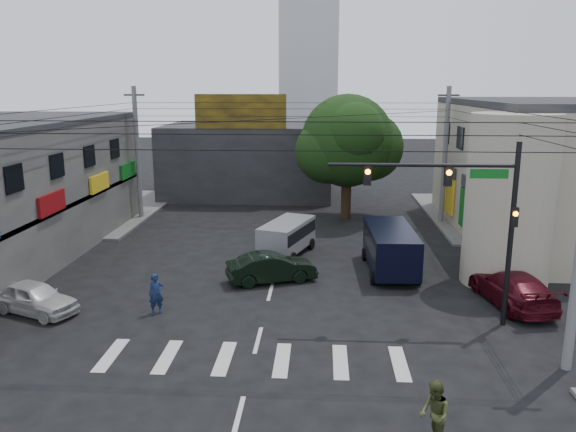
# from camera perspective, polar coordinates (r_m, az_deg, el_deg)

# --- Properties ---
(ground) EXTENTS (160.00, 160.00, 0.00)m
(ground) POSITION_cam_1_polar(r_m,az_deg,el_deg) (24.04, -2.24, -9.41)
(ground) COLOR black
(ground) RESTS_ON ground
(sidewalk_far_left) EXTENTS (16.00, 16.00, 0.15)m
(sidewalk_far_left) POSITION_cam_1_polar(r_m,az_deg,el_deg) (45.85, -22.84, 0.56)
(sidewalk_far_left) COLOR #514F4C
(sidewalk_far_left) RESTS_ON ground
(sidewalk_far_right) EXTENTS (16.00, 16.00, 0.15)m
(sidewalk_far_right) POSITION_cam_1_polar(r_m,az_deg,el_deg) (44.02, 24.33, -0.06)
(sidewalk_far_right) COLOR #514F4C
(sidewalk_far_right) RESTS_ON ground
(corner_column) EXTENTS (4.00, 4.00, 8.00)m
(corner_column) POSITION_cam_1_polar(r_m,az_deg,el_deg) (28.00, 21.58, 1.47)
(corner_column) COLOR #9D947C
(corner_column) RESTS_ON ground
(building_far) EXTENTS (14.00, 10.00, 6.00)m
(building_far) POSITION_cam_1_polar(r_m,az_deg,el_deg) (48.90, -3.93, 5.76)
(building_far) COLOR #232326
(building_far) RESTS_ON ground
(billboard) EXTENTS (7.00, 0.30, 2.60)m
(billboard) POSITION_cam_1_polar(r_m,az_deg,el_deg) (43.69, -4.85, 10.54)
(billboard) COLOR olive
(billboard) RESTS_ON building_far
(tower_distant) EXTENTS (9.00, 9.00, 44.00)m
(tower_distant) POSITION_cam_1_polar(r_m,az_deg,el_deg) (93.01, 2.21, 20.97)
(tower_distant) COLOR silver
(tower_distant) RESTS_ON ground
(street_tree) EXTENTS (6.40, 6.40, 8.70)m
(street_tree) POSITION_cam_1_polar(r_m,az_deg,el_deg) (39.31, 6.05, 7.57)
(street_tree) COLOR black
(street_tree) RESTS_ON ground
(traffic_gantry) EXTENTS (7.10, 0.35, 7.20)m
(traffic_gantry) POSITION_cam_1_polar(r_m,az_deg,el_deg) (22.24, 17.86, 1.14)
(traffic_gantry) COLOR black
(traffic_gantry) RESTS_ON ground
(utility_pole_far_left) EXTENTS (0.32, 0.32, 9.20)m
(utility_pole_far_left) POSITION_cam_1_polar(r_m,az_deg,el_deg) (40.45, -15.03, 6.11)
(utility_pole_far_left) COLOR #59595B
(utility_pole_far_left) RESTS_ON ground
(utility_pole_far_right) EXTENTS (0.32, 0.32, 9.20)m
(utility_pole_far_right) POSITION_cam_1_polar(r_m,az_deg,el_deg) (39.24, 15.65, 5.87)
(utility_pole_far_right) COLOR #59595B
(utility_pole_far_right) RESTS_ON ground
(dark_sedan) EXTENTS (4.24, 5.22, 1.40)m
(dark_sedan) POSITION_cam_1_polar(r_m,az_deg,el_deg) (26.98, -1.68, -5.27)
(dark_sedan) COLOR black
(dark_sedan) RESTS_ON ground
(white_compact) EXTENTS (4.31, 5.01, 1.33)m
(white_compact) POSITION_cam_1_polar(r_m,az_deg,el_deg) (25.62, -24.36, -7.57)
(white_compact) COLOR #BBBAB6
(white_compact) RESTS_ON ground
(maroon_sedan) EXTENTS (3.84, 5.82, 1.48)m
(maroon_sedan) POSITION_cam_1_polar(r_m,az_deg,el_deg) (26.08, 21.81, -6.80)
(maroon_sedan) COLOR #400913
(maroon_sedan) RESTS_ON ground
(silver_minivan) EXTENTS (5.46, 4.45, 1.87)m
(silver_minivan) POSITION_cam_1_polar(r_m,az_deg,el_deg) (31.16, -0.12, -2.28)
(silver_minivan) COLOR #9B9CA2
(silver_minivan) RESTS_ON ground
(navy_van) EXTENTS (5.77, 2.52, 2.25)m
(navy_van) POSITION_cam_1_polar(r_m,az_deg,el_deg) (28.74, 10.34, -3.44)
(navy_van) COLOR black
(navy_van) RESTS_ON ground
(traffic_officer) EXTENTS (0.98, 0.95, 1.71)m
(traffic_officer) POSITION_cam_1_polar(r_m,az_deg,el_deg) (23.88, -13.24, -7.71)
(traffic_officer) COLOR #132044
(traffic_officer) RESTS_ON ground
(pedestrian_olive) EXTENTS (1.13, 1.01, 1.82)m
(pedestrian_olive) POSITION_cam_1_polar(r_m,az_deg,el_deg) (15.82, 14.65, -18.93)
(pedestrian_olive) COLOR #3C4520
(pedestrian_olive) RESTS_ON ground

